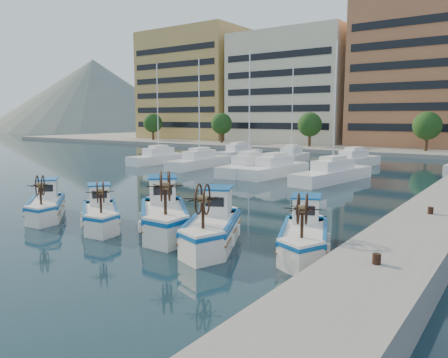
{
  "coord_description": "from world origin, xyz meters",
  "views": [
    {
      "loc": [
        16.35,
        -14.31,
        5.34
      ],
      "look_at": [
        0.65,
        7.96,
        1.5
      ],
      "focal_mm": 35.0,
      "sensor_mm": 36.0,
      "label": 1
    }
  ],
  "objects_px": {
    "fishing_boat_a": "(46,204)",
    "fishing_boat_d": "(213,225)",
    "fishing_boat_c": "(164,213)",
    "fishing_boat_b": "(100,212)",
    "fishing_boat_e": "(304,234)"
  },
  "relations": [
    {
      "from": "fishing_boat_e",
      "to": "fishing_boat_d",
      "type": "bearing_deg",
      "value": 175.51
    },
    {
      "from": "fishing_boat_a",
      "to": "fishing_boat_c",
      "type": "distance_m",
      "value": 7.4
    },
    {
      "from": "fishing_boat_b",
      "to": "fishing_boat_c",
      "type": "height_order",
      "value": "fishing_boat_c"
    },
    {
      "from": "fishing_boat_c",
      "to": "fishing_boat_d",
      "type": "height_order",
      "value": "fishing_boat_c"
    },
    {
      "from": "fishing_boat_a",
      "to": "fishing_boat_d",
      "type": "relative_size",
      "value": 0.83
    },
    {
      "from": "fishing_boat_b",
      "to": "fishing_boat_d",
      "type": "xyz_separation_m",
      "value": [
        6.41,
        0.73,
        0.1
      ]
    },
    {
      "from": "fishing_boat_b",
      "to": "fishing_boat_d",
      "type": "relative_size",
      "value": 0.84
    },
    {
      "from": "fishing_boat_b",
      "to": "fishing_boat_c",
      "type": "xyz_separation_m",
      "value": [
        3.24,
        1.08,
        0.17
      ]
    },
    {
      "from": "fishing_boat_c",
      "to": "fishing_boat_d",
      "type": "xyz_separation_m",
      "value": [
        3.17,
        -0.35,
        -0.07
      ]
    },
    {
      "from": "fishing_boat_b",
      "to": "fishing_boat_e",
      "type": "relative_size",
      "value": 0.9
    },
    {
      "from": "fishing_boat_a",
      "to": "fishing_boat_b",
      "type": "bearing_deg",
      "value": -44.68
    },
    {
      "from": "fishing_boat_a",
      "to": "fishing_boat_e",
      "type": "relative_size",
      "value": 0.89
    },
    {
      "from": "fishing_boat_d",
      "to": "fishing_boat_b",
      "type": "bearing_deg",
      "value": 160.63
    },
    {
      "from": "fishing_boat_b",
      "to": "fishing_boat_d",
      "type": "height_order",
      "value": "fishing_boat_d"
    },
    {
      "from": "fishing_boat_d",
      "to": "fishing_boat_e",
      "type": "distance_m",
      "value": 3.86
    }
  ]
}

